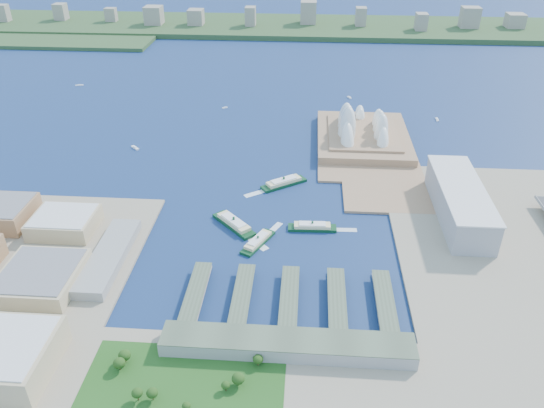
# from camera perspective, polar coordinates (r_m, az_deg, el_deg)

# --- Properties ---
(ground) EXTENTS (3000.00, 3000.00, 0.00)m
(ground) POSITION_cam_1_polar(r_m,az_deg,el_deg) (540.65, 0.72, -5.20)
(ground) COLOR #0F2547
(ground) RESTS_ON ground
(east_land) EXTENTS (240.00, 500.00, 3.00)m
(east_land) POSITION_cam_1_polar(r_m,az_deg,el_deg) (544.09, 26.81, -8.71)
(east_land) COLOR gray
(east_land) RESTS_ON ground
(peninsula) EXTENTS (135.00, 220.00, 3.00)m
(peninsula) POSITION_cam_1_polar(r_m,az_deg,el_deg) (769.13, 10.00, 6.12)
(peninsula) COLOR #957151
(peninsula) RESTS_ON ground
(far_shore) EXTENTS (2200.00, 260.00, 12.00)m
(far_shore) POSITION_cam_1_polar(r_m,az_deg,el_deg) (1449.90, 3.24, 18.50)
(far_shore) COLOR #2D4926
(far_shore) RESTS_ON ground
(opera_house) EXTENTS (134.00, 180.00, 58.00)m
(opera_house) POSITION_cam_1_polar(r_m,az_deg,el_deg) (775.18, 9.91, 8.79)
(opera_house) COLOR white
(opera_house) RESTS_ON peninsula
(toaster_building) EXTENTS (45.00, 155.00, 35.00)m
(toaster_building) POSITION_cam_1_polar(r_m,az_deg,el_deg) (619.72, 19.52, 0.22)
(toaster_building) COLOR gray
(toaster_building) RESTS_ON east_land
(west_buildings) EXTENTS (200.00, 280.00, 27.00)m
(west_buildings) POSITION_cam_1_polar(r_m,az_deg,el_deg) (548.50, -27.02, -6.44)
(west_buildings) COLOR #926B49
(west_buildings) RESTS_ON west_land
(ferry_wharves) EXTENTS (184.00, 90.00, 9.30)m
(ferry_wharves) POSITION_cam_1_polar(r_m,az_deg,el_deg) (478.73, 1.87, -10.12)
(ferry_wharves) COLOR #46543F
(ferry_wharves) RESTS_ON ground
(terminal_building) EXTENTS (200.00, 28.00, 12.00)m
(terminal_building) POSITION_cam_1_polar(r_m,az_deg,el_deg) (432.20, 1.65, -14.92)
(terminal_building) COLOR gray
(terminal_building) RESTS_ON south_land
(park) EXTENTS (150.00, 110.00, 16.00)m
(park) POSITION_cam_1_polar(r_m,az_deg,el_deg) (403.27, -10.12, -19.57)
(park) COLOR #194714
(park) RESTS_ON south_land
(far_skyline) EXTENTS (1900.00, 140.00, 55.00)m
(far_skyline) POSITION_cam_1_polar(r_m,az_deg,el_deg) (1423.41, 3.26, 19.65)
(far_skyline) COLOR gray
(far_skyline) RESTS_ON far_shore
(ferry_a) EXTENTS (53.36, 55.31, 11.59)m
(ferry_a) POSITION_cam_1_polar(r_m,az_deg,el_deg) (578.28, -4.13, -1.92)
(ferry_a) COLOR #0E381C
(ferry_a) RESTS_ON ground
(ferry_b) EXTENTS (57.46, 46.55, 11.26)m
(ferry_b) POSITION_cam_1_polar(r_m,az_deg,el_deg) (656.98, 1.28, 2.48)
(ferry_b) COLOR #0E381C
(ferry_b) RESTS_ON ground
(ferry_c) EXTENTS (34.05, 50.65, 9.51)m
(ferry_c) POSITION_cam_1_polar(r_m,az_deg,el_deg) (550.11, -1.52, -3.89)
(ferry_c) COLOR #0E381C
(ferry_c) RESTS_ON ground
(ferry_d) EXTENTS (52.67, 15.02, 9.88)m
(ferry_d) POSITION_cam_1_polar(r_m,az_deg,el_deg) (574.10, 4.36, -2.30)
(ferry_d) COLOR #0E381C
(ferry_d) RESTS_ON ground
(boat_a) EXTENTS (14.21, 14.17, 3.10)m
(boat_a) POSITION_cam_1_polar(r_m,az_deg,el_deg) (778.73, -14.51, 5.90)
(boat_a) COLOR white
(boat_a) RESTS_ON ground
(boat_b) EXTENTS (9.33, 7.40, 2.43)m
(boat_b) POSITION_cam_1_polar(r_m,az_deg,el_deg) (903.87, -5.09, 10.29)
(boat_b) COLOR white
(boat_b) RESTS_ON ground
(boat_c) EXTENTS (4.14, 13.17, 2.94)m
(boat_c) POSITION_cam_1_polar(r_m,az_deg,el_deg) (891.07, 17.33, 8.70)
(boat_c) COLOR white
(boat_c) RESTS_ON ground
(boat_d) EXTENTS (14.48, 6.04, 2.39)m
(boat_d) POSITION_cam_1_polar(r_m,az_deg,el_deg) (1072.57, -20.02, 11.93)
(boat_d) COLOR white
(boat_d) RESTS_ON ground
(boat_e) EXTENTS (7.91, 11.70, 2.76)m
(boat_e) POSITION_cam_1_polar(r_m,az_deg,el_deg) (957.11, 8.31, 11.30)
(boat_e) COLOR white
(boat_e) RESTS_ON ground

